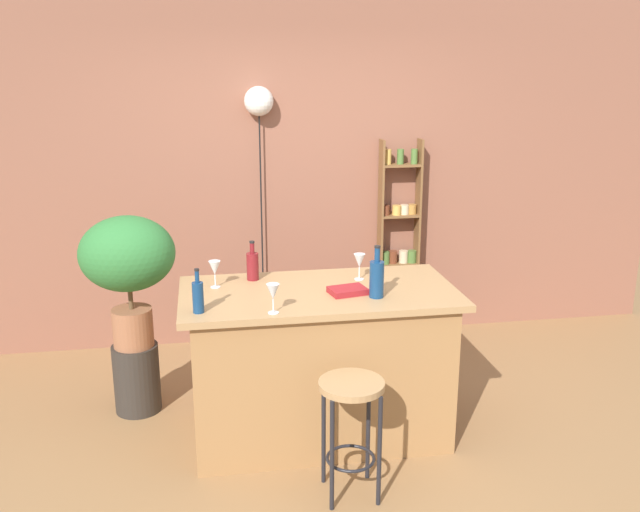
# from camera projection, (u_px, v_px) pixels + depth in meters

# --- Properties ---
(ground) EXTENTS (12.00, 12.00, 0.00)m
(ground) POSITION_uv_depth(u_px,v_px,m) (327.00, 458.00, 4.08)
(ground) COLOR olive
(back_wall) EXTENTS (6.40, 0.10, 2.80)m
(back_wall) POSITION_uv_depth(u_px,v_px,m) (284.00, 171.00, 5.55)
(back_wall) COLOR #8C5642
(back_wall) RESTS_ON ground
(kitchen_counter) EXTENTS (1.63, 0.83, 0.94)m
(kitchen_counter) POSITION_uv_depth(u_px,v_px,m) (319.00, 363.00, 4.24)
(kitchen_counter) COLOR #9E7042
(kitchen_counter) RESTS_ON ground
(bar_stool) EXTENTS (0.34, 0.34, 0.66)m
(bar_stool) POSITION_uv_depth(u_px,v_px,m) (351.00, 411.00, 3.62)
(bar_stool) COLOR black
(bar_stool) RESTS_ON ground
(spice_shelf) EXTENTS (0.33, 0.14, 1.65)m
(spice_shelf) POSITION_uv_depth(u_px,v_px,m) (398.00, 242.00, 5.73)
(spice_shelf) COLOR brown
(spice_shelf) RESTS_ON ground
(plant_stool) EXTENTS (0.30, 0.30, 0.46)m
(plant_stool) POSITION_uv_depth(u_px,v_px,m) (137.00, 378.00, 4.59)
(plant_stool) COLOR #2D2823
(plant_stool) RESTS_ON ground
(potted_plant) EXTENTS (0.60, 0.54, 0.86)m
(potted_plant) POSITION_uv_depth(u_px,v_px,m) (128.00, 261.00, 4.37)
(potted_plant) COLOR #935B3D
(potted_plant) RESTS_ON plant_stool
(bottle_wine_red) EXTENTS (0.06, 0.06, 0.25)m
(bottle_wine_red) POSITION_uv_depth(u_px,v_px,m) (198.00, 296.00, 3.72)
(bottle_wine_red) COLOR navy
(bottle_wine_red) RESTS_ON kitchen_counter
(bottle_soda_blue) EXTENTS (0.07, 0.07, 0.25)m
(bottle_soda_blue) POSITION_uv_depth(u_px,v_px,m) (253.00, 265.00, 4.28)
(bottle_soda_blue) COLOR maroon
(bottle_soda_blue) RESTS_ON kitchen_counter
(bottle_vinegar) EXTENTS (0.08, 0.08, 0.31)m
(bottle_vinegar) POSITION_uv_depth(u_px,v_px,m) (377.00, 278.00, 3.96)
(bottle_vinegar) COLOR navy
(bottle_vinegar) RESTS_ON kitchen_counter
(wine_glass_left) EXTENTS (0.07, 0.07, 0.16)m
(wine_glass_left) POSITION_uv_depth(u_px,v_px,m) (359.00, 261.00, 4.28)
(wine_glass_left) COLOR silver
(wine_glass_left) RESTS_ON kitchen_counter
(wine_glass_center) EXTENTS (0.07, 0.07, 0.16)m
(wine_glass_center) POSITION_uv_depth(u_px,v_px,m) (273.00, 292.00, 3.71)
(wine_glass_center) COLOR silver
(wine_glass_center) RESTS_ON kitchen_counter
(wine_glass_right) EXTENTS (0.07, 0.07, 0.16)m
(wine_glass_right) POSITION_uv_depth(u_px,v_px,m) (215.00, 269.00, 4.13)
(wine_glass_right) COLOR silver
(wine_glass_right) RESTS_ON kitchen_counter
(cookbook) EXTENTS (0.24, 0.19, 0.03)m
(cookbook) POSITION_uv_depth(u_px,v_px,m) (348.00, 291.00, 4.05)
(cookbook) COLOR maroon
(cookbook) RESTS_ON kitchen_counter
(pendant_globe_light) EXTENTS (0.22, 0.22, 2.06)m
(pendant_globe_light) POSITION_uv_depth(u_px,v_px,m) (259.00, 104.00, 5.27)
(pendant_globe_light) COLOR black
(pendant_globe_light) RESTS_ON ground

